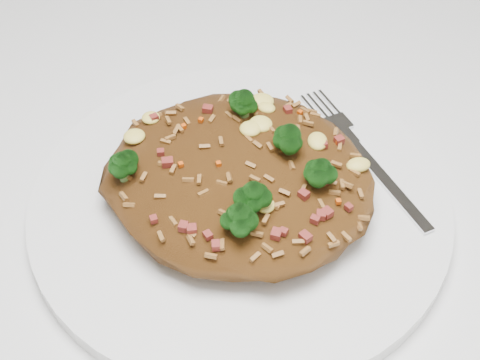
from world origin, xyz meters
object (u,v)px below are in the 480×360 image
at_px(dining_table, 302,358).
at_px(plate, 240,201).
at_px(fork, 370,162).
at_px(fried_rice, 240,169).

xyz_separation_m(dining_table, plate, (-0.07, 0.05, 0.10)).
relative_size(plate, fork, 2.37).
xyz_separation_m(dining_table, fork, (0.01, 0.11, 0.11)).
distance_m(fried_rice, fork, 0.10).
distance_m(dining_table, plate, 0.13).
xyz_separation_m(fried_rice, fork, (0.08, 0.06, -0.02)).
height_order(plate, fork, fork).
distance_m(dining_table, fork, 0.16).
height_order(dining_table, fork, fork).
distance_m(plate, fried_rice, 0.03).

